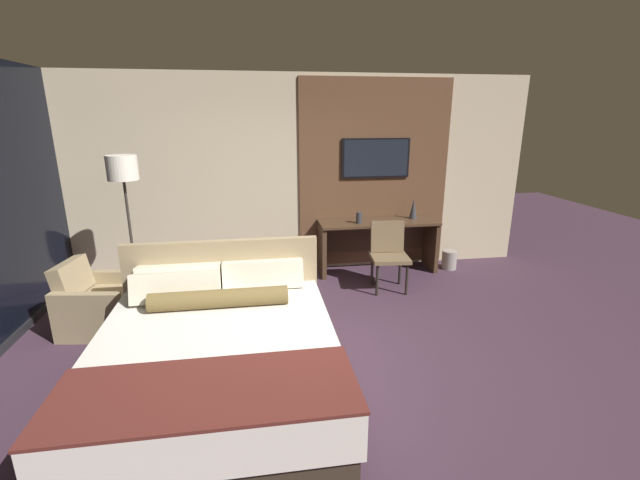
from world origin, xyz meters
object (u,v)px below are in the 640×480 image
desk (377,237)px  floor_lamp (124,181)px  armchair_by_window (100,305)px  waste_bin (449,260)px  bed (218,356)px  vase_short (359,218)px  desk_chair (388,249)px  vase_tall (413,209)px  tv (376,158)px

desk → floor_lamp: bearing=-168.1°
armchair_by_window → waste_bin: 4.73m
bed → vase_short: (1.82, 2.50, 0.52)m
armchair_by_window → desk: bearing=-61.3°
bed → waste_bin: 4.09m
desk_chair → armchair_by_window: (-3.43, -0.62, -0.27)m
armchair_by_window → floor_lamp: floor_lamp is taller
armchair_by_window → floor_lamp: (0.24, 0.60, 1.26)m
desk_chair → vase_tall: (0.59, 0.71, 0.38)m
bed → vase_tall: (2.68, 2.65, 0.59)m
bed → tv: tv is taller
vase_tall → waste_bin: size_ratio=1.06×
desk → vase_short: bearing=-160.2°
floor_lamp → waste_bin: 4.59m
waste_bin → bed: bearing=-142.3°
desk_chair → waste_bin: size_ratio=3.19×
desk → vase_tall: size_ratio=5.81×
desk → vase_short: vase_short is taller
floor_lamp → vase_tall: bearing=10.9°
desk_chair → armchair_by_window: desk_chair is taller
desk_chair → vase_tall: 1.00m
waste_bin → desk_chair: bearing=-154.3°
desk_chair → desk: bearing=92.2°
desk → armchair_by_window: size_ratio=2.06×
desk → floor_lamp: 3.45m
desk → bed: bearing=-129.2°
bed → waste_bin: bed is taller
desk_chair → vase_short: size_ratio=5.56×
vase_tall → floor_lamp: bearing=-169.1°
desk_chair → waste_bin: bearing=31.1°
armchair_by_window → waste_bin: bearing=-67.2°
desk → vase_tall: vase_tall is taller
tv → vase_short: tv is taller
desk → vase_short: (-0.31, -0.11, 0.33)m
desk → desk_chair: (-0.04, -0.66, 0.02)m
desk_chair → floor_lamp: bearing=-174.2°
tv → waste_bin: tv is taller
vase_short → vase_tall: bearing=10.5°
tv → vase_tall: (0.55, -0.17, -0.73)m
armchair_by_window → vase_tall: vase_tall is taller
vase_tall → vase_short: vase_tall is taller
bed → waste_bin: (3.24, 2.50, -0.18)m
vase_tall → desk: bearing=-175.1°
bed → tv: bearing=53.0°
armchair_by_window → vase_short: vase_short is taller
floor_lamp → desk_chair: bearing=0.4°
floor_lamp → vase_short: (2.91, 0.57, -0.68)m
waste_bin → armchair_by_window: bearing=-165.7°
desk_chair → vase_short: (-0.27, 0.55, 0.31)m
desk_chair → armchair_by_window: 3.50m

